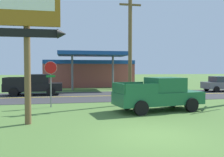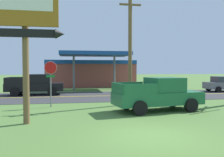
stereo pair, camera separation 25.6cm
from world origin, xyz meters
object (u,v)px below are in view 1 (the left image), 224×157
object	(u,v)px
stop_sign	(51,76)
pickup_black_on_road	(35,85)
gas_station	(88,72)
car_grey_near_lane	(222,84)
pickup_green_parked_on_lawn	(159,94)
motel_sign	(28,21)
utility_pole	(130,42)

from	to	relation	value
stop_sign	pickup_black_on_road	size ratio (longest dim) A/B	0.57
gas_station	car_grey_near_lane	size ratio (longest dim) A/B	2.86
pickup_green_parked_on_lawn	pickup_black_on_road	world-z (taller)	same
gas_station	pickup_black_on_road	bearing A→B (deg)	-120.05
stop_sign	gas_station	bearing A→B (deg)	77.13
gas_station	pickup_green_parked_on_lawn	distance (m)	20.56
gas_station	car_grey_near_lane	distance (m)	17.16
motel_sign	stop_sign	distance (m)	5.45
motel_sign	car_grey_near_lane	bearing A→B (deg)	33.78
pickup_green_parked_on_lawn	car_grey_near_lane	xyz separation A→B (m)	(11.32, 10.00, -0.13)
pickup_green_parked_on_lawn	car_grey_near_lane	size ratio (longest dim) A/B	1.29
pickup_black_on_road	pickup_green_parked_on_lawn	bearing A→B (deg)	-50.31
utility_pole	car_grey_near_lane	distance (m)	14.79
car_grey_near_lane	utility_pole	bearing A→B (deg)	-149.42
utility_pole	pickup_green_parked_on_lawn	world-z (taller)	utility_pole
pickup_green_parked_on_lawn	gas_station	bearing A→B (deg)	96.38
motel_sign	car_grey_near_lane	world-z (taller)	motel_sign
pickup_green_parked_on_lawn	car_grey_near_lane	distance (m)	15.11
utility_pole	gas_station	world-z (taller)	utility_pole
pickup_green_parked_on_lawn	car_grey_near_lane	world-z (taller)	pickup_green_parked_on_lawn
motel_sign	gas_station	distance (m)	23.33
motel_sign	gas_station	xyz separation A→B (m)	(4.75, 22.69, -2.64)
pickup_green_parked_on_lawn	motel_sign	bearing A→B (deg)	-162.10
car_grey_near_lane	pickup_green_parked_on_lawn	bearing A→B (deg)	-138.52
stop_sign	pickup_black_on_road	distance (m)	7.82
utility_pole	pickup_black_on_road	size ratio (longest dim) A/B	1.57
gas_station	pickup_green_parked_on_lawn	xyz separation A→B (m)	(2.28, -20.41, -0.98)
pickup_green_parked_on_lawn	pickup_black_on_road	size ratio (longest dim) A/B	1.04
motel_sign	pickup_green_parked_on_lawn	xyz separation A→B (m)	(7.04, 2.27, -3.62)
pickup_black_on_road	car_grey_near_lane	size ratio (longest dim) A/B	1.24
utility_pole	car_grey_near_lane	size ratio (longest dim) A/B	1.94
stop_sign	pickup_black_on_road	world-z (taller)	stop_sign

